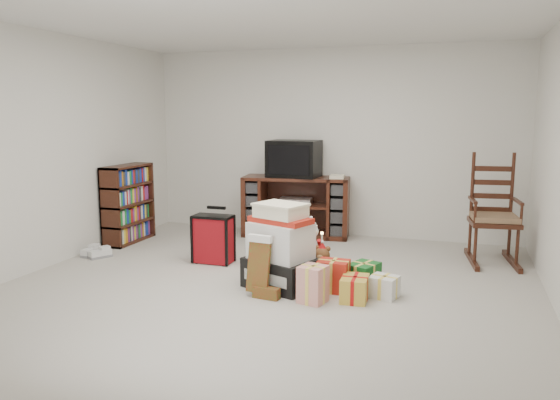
% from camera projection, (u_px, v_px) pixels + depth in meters
% --- Properties ---
extents(room, '(5.01, 5.01, 2.51)m').
position_uv_depth(room, '(267.00, 157.00, 4.99)').
color(room, '#B4AEA5').
rests_on(room, ground).
extents(tv_stand, '(1.46, 0.69, 0.80)m').
position_uv_depth(tv_stand, '(296.00, 206.00, 7.33)').
color(tv_stand, '#411912').
rests_on(tv_stand, floor).
extents(bookshelf, '(0.27, 0.81, 0.99)m').
position_uv_depth(bookshelf, '(128.00, 205.00, 6.99)').
color(bookshelf, '#3D1C10').
rests_on(bookshelf, floor).
extents(rocking_chair, '(0.61, 0.89, 1.26)m').
position_uv_depth(rocking_chair, '(493.00, 224.00, 6.05)').
color(rocking_chair, '#3D1C10').
rests_on(rocking_chair, floor).
extents(gift_pile, '(0.75, 0.65, 0.79)m').
position_uv_depth(gift_pile, '(281.00, 252.00, 5.15)').
color(gift_pile, black).
rests_on(gift_pile, floor).
extents(red_suitcase, '(0.41, 0.22, 0.63)m').
position_uv_depth(red_suitcase, '(213.00, 239.00, 6.01)').
color(red_suitcase, maroon).
rests_on(red_suitcase, floor).
extents(stocking, '(0.28, 0.15, 0.57)m').
position_uv_depth(stocking, '(259.00, 265.00, 4.92)').
color(stocking, '#0C731E').
rests_on(stocking, floor).
extents(teddy_bear, '(0.24, 0.21, 0.35)m').
position_uv_depth(teddy_bear, '(322.00, 266.00, 5.38)').
color(teddy_bear, brown).
rests_on(teddy_bear, floor).
extents(santa_figurine, '(0.29, 0.27, 0.59)m').
position_uv_depth(santa_figurine, '(311.00, 253.00, 5.59)').
color(santa_figurine, '#A71213').
rests_on(santa_figurine, floor).
extents(mrs_claus_figurine, '(0.29, 0.28, 0.60)m').
position_uv_depth(mrs_claus_figurine, '(255.00, 244.00, 5.93)').
color(mrs_claus_figurine, '#A71213').
rests_on(mrs_claus_figurine, floor).
extents(sneaker_pair, '(0.34, 0.27, 0.09)m').
position_uv_depth(sneaker_pair, '(96.00, 253.00, 6.30)').
color(sneaker_pair, silver).
rests_on(sneaker_pair, floor).
extents(gift_cluster, '(0.79, 0.90, 0.27)m').
position_uv_depth(gift_cluster, '(351.00, 281.00, 4.95)').
color(gift_cluster, '#B02114').
rests_on(gift_cluster, floor).
extents(crt_television, '(0.67, 0.49, 0.48)m').
position_uv_depth(crt_television, '(294.00, 159.00, 7.22)').
color(crt_television, black).
rests_on(crt_television, tv_stand).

